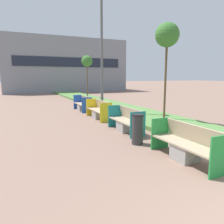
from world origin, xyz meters
The scene contains 10 objects.
planter_grass_strip centered at (3.20, 12.00, 0.09)m, with size 2.80×120.00×0.18m.
building_backdrop centered at (4.00, 32.50, 3.66)m, with size 16.61×9.03×7.31m.
bench_green_frame centered at (0.94, 3.29, 0.37)m, with size 0.65×2.17×0.94m.
bench_teal_frame centered at (0.94, 6.63, 0.36)m, with size 0.65×1.98×0.94m.
bench_yellow_frame centered at (0.94, 9.62, 0.37)m, with size 0.65×2.13×0.94m.
bench_blue_frame centered at (0.94, 12.51, 0.36)m, with size 0.65×1.93×0.94m.
litter_bin centered at (0.50, 5.01, 0.49)m, with size 0.39×0.39×0.98m.
street_lamp_post centered at (1.55, 10.69, 3.87)m, with size 0.24×0.44×6.98m.
sapling_tree_near centered at (3.46, 7.48, 3.98)m, with size 1.10×1.10×4.58m.
sapling_tree_far centered at (3.46, 19.25, 3.55)m, with size 1.05×1.05×4.13m.
Camera 1 is at (-3.08, -0.88, 2.17)m, focal length 35.00 mm.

